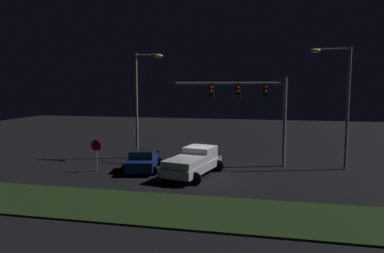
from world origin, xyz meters
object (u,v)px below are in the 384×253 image
(street_lamp_left, at_px, (142,94))
(street_lamp_right, at_px, (340,93))
(pickup_truck, at_px, (194,161))
(traffic_signal_gantry, at_px, (251,100))
(car_sedan, at_px, (143,160))
(stop_sign, at_px, (96,149))

(street_lamp_left, relative_size, street_lamp_right, 0.99)
(pickup_truck, relative_size, traffic_signal_gantry, 0.69)
(car_sedan, xyz_separation_m, street_lamp_right, (13.41, 3.27, 4.65))
(street_lamp_left, bearing_deg, pickup_truck, -41.84)
(stop_sign, bearing_deg, street_lamp_left, 73.64)
(car_sedan, bearing_deg, stop_sign, 98.25)
(car_sedan, distance_m, traffic_signal_gantry, 9.02)
(pickup_truck, bearing_deg, car_sedan, 92.21)
(traffic_signal_gantry, bearing_deg, street_lamp_right, -1.14)
(pickup_truck, distance_m, street_lamp_right, 11.29)
(car_sedan, relative_size, street_lamp_left, 0.55)
(car_sedan, bearing_deg, street_lamp_right, -87.46)
(car_sedan, xyz_separation_m, stop_sign, (-3.00, -1.06, 0.82))
(car_sedan, height_order, stop_sign, stop_sign)
(street_lamp_right, bearing_deg, car_sedan, -166.29)
(stop_sign, bearing_deg, street_lamp_right, 14.78)
(traffic_signal_gantry, distance_m, stop_sign, 11.66)
(stop_sign, bearing_deg, pickup_truck, 2.85)
(car_sedan, height_order, street_lamp_right, street_lamp_right)
(pickup_truck, relative_size, car_sedan, 1.22)
(car_sedan, distance_m, street_lamp_left, 6.27)
(pickup_truck, xyz_separation_m, street_lamp_left, (-5.31, 4.75, 4.30))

